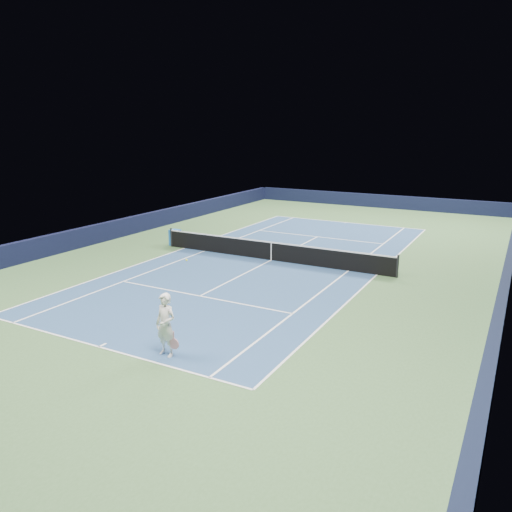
% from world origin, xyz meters
% --- Properties ---
extents(ground, '(40.00, 40.00, 0.00)m').
position_xyz_m(ground, '(0.00, 0.00, 0.00)').
color(ground, '#3A5E33').
rests_on(ground, ground).
extents(wall_far, '(22.00, 0.35, 1.10)m').
position_xyz_m(wall_far, '(0.00, 19.82, 0.55)').
color(wall_far, black).
rests_on(wall_far, ground).
extents(wall_right, '(0.35, 40.00, 1.10)m').
position_xyz_m(wall_right, '(10.82, 0.00, 0.55)').
color(wall_right, black).
rests_on(wall_right, ground).
extents(wall_left, '(0.35, 40.00, 1.10)m').
position_xyz_m(wall_left, '(-10.82, 0.00, 0.55)').
color(wall_left, black).
rests_on(wall_left, ground).
extents(court_surface, '(10.97, 23.77, 0.01)m').
position_xyz_m(court_surface, '(0.00, 0.00, 0.00)').
color(court_surface, navy).
rests_on(court_surface, ground).
extents(baseline_far, '(10.97, 0.08, 0.00)m').
position_xyz_m(baseline_far, '(0.00, 11.88, 0.01)').
color(baseline_far, white).
rests_on(baseline_far, ground).
extents(baseline_near, '(10.97, 0.08, 0.00)m').
position_xyz_m(baseline_near, '(0.00, -11.88, 0.01)').
color(baseline_near, white).
rests_on(baseline_near, ground).
extents(sideline_doubles_right, '(0.08, 23.77, 0.00)m').
position_xyz_m(sideline_doubles_right, '(5.49, 0.00, 0.01)').
color(sideline_doubles_right, white).
rests_on(sideline_doubles_right, ground).
extents(sideline_doubles_left, '(0.08, 23.77, 0.00)m').
position_xyz_m(sideline_doubles_left, '(-5.49, 0.00, 0.01)').
color(sideline_doubles_left, white).
rests_on(sideline_doubles_left, ground).
extents(sideline_singles_right, '(0.08, 23.77, 0.00)m').
position_xyz_m(sideline_singles_right, '(4.12, 0.00, 0.01)').
color(sideline_singles_right, white).
rests_on(sideline_singles_right, ground).
extents(sideline_singles_left, '(0.08, 23.77, 0.00)m').
position_xyz_m(sideline_singles_left, '(-4.12, 0.00, 0.01)').
color(sideline_singles_left, white).
rests_on(sideline_singles_left, ground).
extents(service_line_far, '(8.23, 0.08, 0.00)m').
position_xyz_m(service_line_far, '(0.00, 6.40, 0.01)').
color(service_line_far, white).
rests_on(service_line_far, ground).
extents(service_line_near, '(8.23, 0.08, 0.00)m').
position_xyz_m(service_line_near, '(0.00, -6.40, 0.01)').
color(service_line_near, white).
rests_on(service_line_near, ground).
extents(center_service_line, '(0.08, 12.80, 0.00)m').
position_xyz_m(center_service_line, '(0.00, 0.00, 0.01)').
color(center_service_line, white).
rests_on(center_service_line, ground).
extents(center_mark_far, '(0.08, 0.30, 0.00)m').
position_xyz_m(center_mark_far, '(0.00, 11.73, 0.01)').
color(center_mark_far, white).
rests_on(center_mark_far, ground).
extents(center_mark_near, '(0.08, 0.30, 0.00)m').
position_xyz_m(center_mark_near, '(0.00, -11.73, 0.01)').
color(center_mark_near, white).
rests_on(center_mark_near, ground).
extents(tennis_net, '(12.90, 0.10, 1.07)m').
position_xyz_m(tennis_net, '(0.00, 0.00, 0.50)').
color(tennis_net, black).
rests_on(tennis_net, ground).
extents(sponsor_cube, '(0.62, 0.57, 0.91)m').
position_xyz_m(sponsor_cube, '(-6.40, 0.35, 0.46)').
color(sponsor_cube, blue).
rests_on(sponsor_cube, ground).
extents(tennis_player, '(0.87, 1.30, 2.76)m').
position_xyz_m(tennis_player, '(2.23, -11.32, 0.97)').
color(tennis_player, white).
rests_on(tennis_player, ground).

